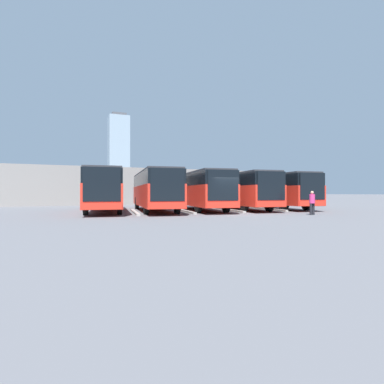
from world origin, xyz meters
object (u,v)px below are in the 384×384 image
bus_1 (238,190)px  bus_4 (104,189)px  pedestrian (312,202)px  bus_2 (199,190)px  bus_0 (273,190)px  bus_3 (154,189)px

bus_1 → bus_4: (11.49, -0.83, 0.00)m
bus_1 → pedestrian: bearing=104.1°
bus_2 → bus_4: size_ratio=1.00×
bus_0 → bus_4: 15.33m
bus_0 → pedestrian: (2.79, 7.91, -0.90)m
bus_1 → bus_3: same height
bus_1 → bus_2: same height
bus_4 → pedestrian: bus_4 is taller
bus_0 → bus_1: bearing=7.7°
bus_0 → bus_4: size_ratio=1.00×
pedestrian → bus_1: bearing=98.8°
bus_2 → bus_4: same height
bus_1 → bus_2: 3.83m
bus_3 → bus_4: 3.90m
bus_3 → pedestrian: bearing=144.3°
bus_0 → bus_4: bearing=3.7°
bus_4 → bus_2: bearing=-179.4°
bus_2 → bus_0: bearing=-173.2°
bus_3 → bus_4: bearing=-4.6°
bus_1 → bus_4: same height
bus_4 → bus_1: bearing=-177.6°
bus_1 → bus_2: bearing=5.9°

